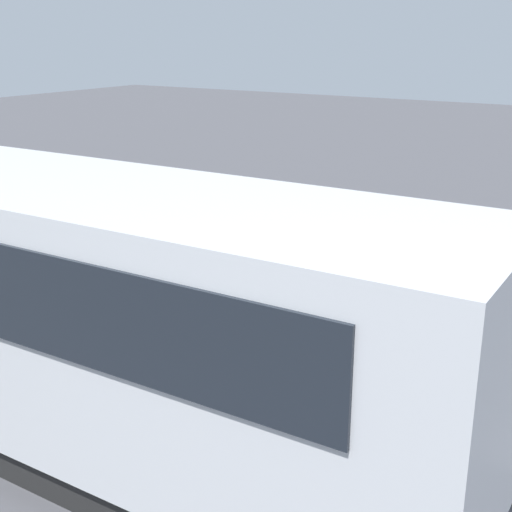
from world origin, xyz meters
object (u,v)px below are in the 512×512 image
tour_bus (52,307)px  spectator_centre (175,287)px  traffic_cone (427,301)px  parked_motorcycle_silver (224,359)px  stunt_motorcycle (333,232)px  spectator_far_left (258,306)px  spectator_left (213,295)px  spectator_far_right (76,261)px  spectator_right (122,275)px

tour_bus → spectator_centre: bearing=-83.0°
traffic_cone → parked_motorcycle_silver: bearing=70.0°
parked_motorcycle_silver → traffic_cone: parked_motorcycle_silver is taller
tour_bus → traffic_cone: 6.70m
parked_motorcycle_silver → traffic_cone: 4.36m
tour_bus → stunt_motorcycle: 6.97m
spectator_far_left → traffic_cone: 3.71m
spectator_left → spectator_centre: spectator_left is taller
tour_bus → stunt_motorcycle: (-0.35, -6.93, -0.68)m
spectator_far_left → parked_motorcycle_silver: size_ratio=0.86×
spectator_far_right → parked_motorcycle_silver: (-3.59, 0.73, -0.59)m
tour_bus → spectator_centre: 2.84m
spectator_right → spectator_far_right: 1.07m
spectator_left → parked_motorcycle_silver: bearing=132.9°
spectator_left → parked_motorcycle_silver: (-0.78, 0.84, -0.52)m
tour_bus → spectator_far_left: size_ratio=6.07×
spectator_centre → parked_motorcycle_silver: (-1.54, 0.85, -0.50)m
spectator_right → parked_motorcycle_silver: 2.68m
spectator_far_left → spectator_left: size_ratio=1.05×
tour_bus → traffic_cone: size_ratio=17.02×
parked_motorcycle_silver → traffic_cone: size_ratio=3.26×
spectator_centre → parked_motorcycle_silver: spectator_centre is taller
spectator_far_right → stunt_motorcycle: spectator_far_right is taller
stunt_motorcycle → traffic_cone: size_ratio=3.19×
spectator_far_left → spectator_left: 0.89m
tour_bus → spectator_far_left: bearing=-116.4°
spectator_centre → stunt_motorcycle: 4.25m
spectator_centre → traffic_cone: (-3.02, -3.24, -0.67)m
spectator_right → tour_bus: bearing=116.9°
spectator_left → stunt_motorcycle: (0.07, -4.20, -0.03)m
spectator_centre → spectator_far_right: size_ratio=0.93×
parked_motorcycle_silver → spectator_far_right: bearing=-11.5°
tour_bus → parked_motorcycle_silver: 2.52m
spectator_far_left → spectator_centre: (1.64, -0.12, -0.08)m
spectator_left → spectator_centre: 0.76m
spectator_far_right → tour_bus: bearing=132.3°
spectator_far_left → spectator_far_right: bearing=0.1°
spectator_left → spectator_right: bearing=4.3°
spectator_right → spectator_far_right: bearing=-1.2°
stunt_motorcycle → spectator_far_left: bearing=102.5°
spectator_left → stunt_motorcycle: size_ratio=0.84×
spectator_left → spectator_right: spectator_right is taller
spectator_centre → stunt_motorcycle: bearing=-99.3°
spectator_left → spectator_right: size_ratio=0.98×
tour_bus → spectator_far_right: (2.39, -2.62, -0.57)m
spectator_far_left → stunt_motorcycle: bearing=-77.5°
parked_motorcycle_silver → spectator_far_left: bearing=-97.6°
stunt_motorcycle → spectator_right: bearing=68.9°
spectator_far_left → spectator_right: bearing=0.6°
traffic_cone → spectator_far_left: bearing=67.5°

